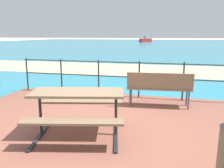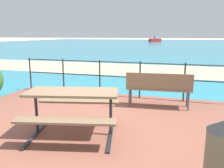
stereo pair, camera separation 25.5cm
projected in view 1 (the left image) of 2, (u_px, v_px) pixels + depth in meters
ground_plane at (91, 130)px, 4.39m from camera, size 240.00×240.00×0.00m
patio_paving at (91, 129)px, 4.38m from camera, size 6.40×5.20×0.06m
sea_water at (163, 45)px, 42.31m from camera, size 90.00×90.00×0.01m
beach_strip at (142, 70)px, 11.97m from camera, size 54.05×4.96×0.01m
picnic_table at (78, 103)px, 3.93m from camera, size 1.82×1.65×0.79m
park_bench at (159, 86)px, 5.48m from camera, size 1.56×0.54×0.86m
railing_fence at (118, 74)px, 6.49m from camera, size 5.94×0.04×1.03m
boat_near at (145, 40)px, 57.34m from camera, size 3.36×2.85×1.60m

